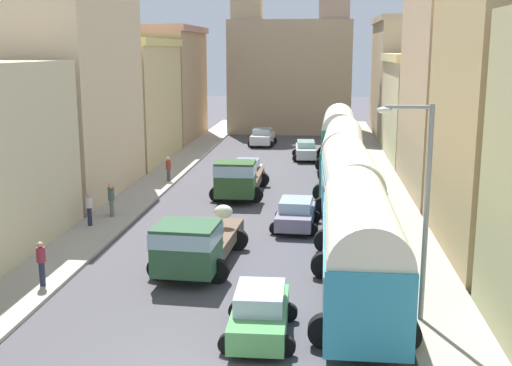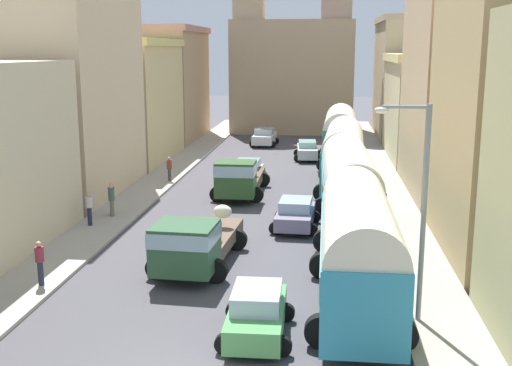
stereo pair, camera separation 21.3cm
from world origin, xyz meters
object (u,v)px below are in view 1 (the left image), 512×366
object	(u,v)px
car_2	(260,313)
parked_bus_3	(339,133)
parked_bus_0	(360,244)
pedestrian_1	(111,199)
pedestrian_3	(111,198)
car_3	(296,214)
parked_bus_1	(349,185)
pedestrian_4	(89,208)
cargo_truck_0	(196,241)
streetlamp_near	(420,197)
pedestrian_2	(168,168)
parked_bus_2	(343,154)
pedestrian_0	(41,262)
car_0	(247,171)
cargo_truck_1	(239,177)
car_1	(263,137)
car_4	(306,150)

from	to	relation	value
car_2	parked_bus_3	bearing A→B (deg)	84.07
parked_bus_0	pedestrian_1	distance (m)	15.76
parked_bus_3	pedestrian_3	world-z (taller)	parked_bus_3
parked_bus_0	car_3	distance (m)	9.98
parked_bus_0	parked_bus_1	size ratio (longest dim) A/B	0.96
parked_bus_1	pedestrian_4	distance (m)	12.41
cargo_truck_0	pedestrian_4	size ratio (longest dim) A/B	3.84
parked_bus_3	streetlamp_near	xyz separation A→B (m)	(1.69, -27.91, 1.72)
parked_bus_3	pedestrian_3	size ratio (longest dim) A/B	4.76
car_2	pedestrian_1	size ratio (longest dim) A/B	2.15
parked_bus_3	cargo_truck_0	world-z (taller)	parked_bus_3
streetlamp_near	pedestrian_2	bearing A→B (deg)	122.24
parked_bus_2	pedestrian_2	distance (m)	11.19
pedestrian_0	parked_bus_0	bearing A→B (deg)	-3.39
parked_bus_1	pedestrian_3	bearing A→B (deg)	172.31
parked_bus_1	pedestrian_0	xyz separation A→B (m)	(-11.20, -8.34, -1.29)
parked_bus_1	car_0	xyz separation A→B (m)	(-6.04, 10.90, -1.56)
pedestrian_2	pedestrian_3	distance (m)	8.71
parked_bus_2	cargo_truck_0	world-z (taller)	parked_bus_2
parked_bus_0	streetlamp_near	xyz separation A→B (m)	(1.69, -0.91, 1.82)
parked_bus_1	parked_bus_3	bearing A→B (deg)	90.00
cargo_truck_1	pedestrian_3	xyz separation A→B (m)	(-5.92, -5.20, -0.16)
car_2	pedestrian_4	size ratio (longest dim) A/B	2.15
cargo_truck_0	pedestrian_1	world-z (taller)	cargo_truck_0
car_1	pedestrian_2	distance (m)	17.42
car_0	pedestrian_1	xyz separation A→B (m)	(-5.80, -9.57, 0.27)
parked_bus_0	car_1	world-z (taller)	parked_bus_0
car_3	pedestrian_1	xyz separation A→B (m)	(-9.38, 0.78, 0.30)
car_4	car_1	bearing A→B (deg)	120.62
car_2	pedestrian_2	world-z (taller)	pedestrian_2
car_0	car_2	world-z (taller)	car_2
parked_bus_0	parked_bus_2	distance (m)	18.00
parked_bus_1	pedestrian_4	bearing A→B (deg)	-177.87
parked_bus_1	car_4	bearing A→B (deg)	96.98
car_4	cargo_truck_0	bearing A→B (deg)	-97.85
parked_bus_3	pedestrian_0	xyz separation A→B (m)	(-11.20, -26.34, -1.34)
car_2	pedestrian_0	world-z (taller)	pedestrian_0
pedestrian_4	pedestrian_3	bearing A→B (deg)	79.05
cargo_truck_1	car_2	xyz separation A→B (m)	(2.97, -18.19, -0.45)
car_0	car_3	world-z (taller)	car_0
pedestrian_2	pedestrian_1	bearing A→B (deg)	-95.11
parked_bus_0	pedestrian_1	bearing A→B (deg)	138.90
car_0	pedestrian_2	xyz separation A→B (m)	(-5.00, -0.62, 0.22)
car_4	pedestrian_2	size ratio (longest dim) A/B	2.47
parked_bus_2	parked_bus_3	xyz separation A→B (m)	(0.00, 9.00, 0.05)
parked_bus_3	pedestrian_2	xyz separation A→B (m)	(-11.04, -7.73, -1.39)
pedestrian_0	car_1	bearing A→B (deg)	82.45
cargo_truck_1	car_0	xyz separation A→B (m)	(-0.02, 4.09, -0.46)
car_0	pedestrian_0	distance (m)	19.92
parked_bus_0	parked_bus_2	size ratio (longest dim) A/B	1.05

